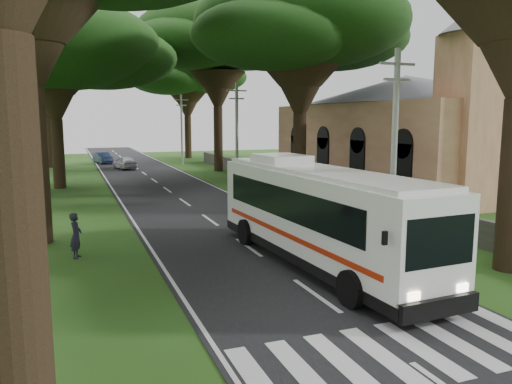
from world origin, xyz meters
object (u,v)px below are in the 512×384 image
at_px(pole_mid, 237,133).
at_px(coach_bus, 317,214).
at_px(pole_near, 394,146).
at_px(distant_car_b, 103,158).
at_px(church, 406,124).
at_px(pole_far, 182,128).
at_px(distant_car_a, 125,162).
at_px(pedestrian, 76,236).

bearing_deg(pole_mid, coach_bus, -100.70).
distance_m(pole_near, distant_car_b, 45.91).
relative_size(church, pole_far, 3.00).
bearing_deg(coach_bus, pole_mid, 76.25).
height_order(pole_far, distant_car_b, pole_far).
distance_m(church, pole_far, 27.41).
bearing_deg(distant_car_a, coach_bus, 81.32).
height_order(pole_near, distant_car_a, pole_near).
bearing_deg(coach_bus, pole_near, 12.34).
distance_m(pole_far, distant_car_b, 10.45).
relative_size(church, distant_car_b, 5.99).
bearing_deg(distant_car_b, pedestrian, -107.44).
bearing_deg(pole_mid, distant_car_a, 111.64).
bearing_deg(distant_car_a, pole_near, 87.49).
height_order(church, distant_car_b, church).
bearing_deg(pole_far, distant_car_a, -156.89).
relative_size(pole_near, pole_mid, 1.00).
bearing_deg(distant_car_b, church, -67.17).
bearing_deg(pedestrian, pole_near, -88.48).
bearing_deg(church, distant_car_a, 131.61).
xyz_separation_m(pole_far, distant_car_a, (-6.79, -2.90, -3.46)).
relative_size(church, distant_car_a, 5.97).
bearing_deg(church, pedestrian, -152.72).
xyz_separation_m(distant_car_a, pedestrian, (-5.36, -34.19, 0.16)).
xyz_separation_m(church, pole_near, (-12.36, -15.55, -0.73)).
bearing_deg(coach_bus, pole_far, 81.41).
bearing_deg(pole_mid, pole_far, 90.00).
bearing_deg(pole_near, distant_car_a, 100.37).
xyz_separation_m(pole_mid, pole_far, (0.00, 20.00, 0.00)).
bearing_deg(pole_mid, church, -19.81).
distance_m(coach_bus, pedestrian, 9.15).
bearing_deg(pole_far, pole_mid, -90.00).
height_order(distant_car_b, pedestrian, pedestrian).
xyz_separation_m(pole_mid, distant_car_a, (-6.79, 17.10, -3.46)).
distance_m(pole_mid, distant_car_b, 26.62).
distance_m(pole_far, coach_bus, 41.35).
distance_m(pole_near, pole_mid, 20.00).
distance_m(church, pedestrian, 27.87).
xyz_separation_m(distant_car_a, distant_car_b, (-1.71, 7.88, -0.03)).
height_order(pole_mid, pedestrian, pole_mid).
relative_size(pole_mid, distant_car_a, 1.99).
relative_size(pole_mid, pedestrian, 4.57).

